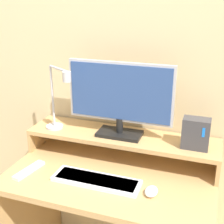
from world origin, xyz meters
TOP-DOWN VIEW (x-y plane):
  - wall_back at (0.00, 0.63)m, footprint 6.00×0.05m
  - desk at (0.00, 0.30)m, footprint 1.00×0.59m
  - monitor_shelf at (0.00, 0.47)m, footprint 1.00×0.24m
  - monitor at (-0.01, 0.46)m, footprint 0.54×0.13m
  - desk_lamp at (-0.33, 0.41)m, footprint 0.20×0.15m
  - router_dock at (0.37, 0.45)m, footprint 0.13×0.08m
  - keyboard at (-0.04, 0.20)m, footprint 0.41×0.13m
  - mouse at (0.22, 0.20)m, footprint 0.06×0.08m
  - remote_control at (-0.39, 0.18)m, footprint 0.08×0.19m

SIDE VIEW (x-z plane):
  - desk at x=0.00m, z-range 0.14..0.90m
  - remote_control at x=-0.39m, z-range 0.76..0.78m
  - keyboard at x=-0.04m, z-range 0.76..0.78m
  - mouse at x=0.22m, z-range 0.76..0.79m
  - monitor_shelf at x=0.00m, z-range 0.81..0.94m
  - router_dock at x=0.37m, z-range 0.90..1.05m
  - desk_lamp at x=-0.33m, z-range 0.89..1.24m
  - monitor at x=-0.01m, z-range 0.91..1.30m
  - wall_back at x=0.00m, z-range 0.00..2.50m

